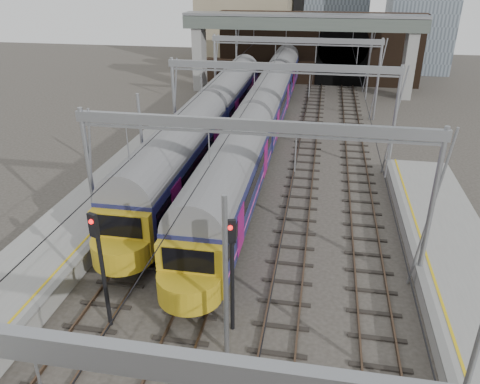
% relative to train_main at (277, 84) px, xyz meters
% --- Properties ---
extents(platform_left, '(4.32, 55.00, 1.12)m').
position_rel_train_main_xyz_m(platform_left, '(-8.18, -36.50, -2.08)').
color(platform_left, gray).
rests_on(platform_left, ground).
extents(tracks, '(14.40, 80.00, 0.22)m').
position_rel_train_main_xyz_m(tracks, '(2.00, -24.00, -2.61)').
color(tracks, '#4C3828').
rests_on(tracks, ground).
extents(overhead_line, '(16.80, 80.00, 8.00)m').
position_rel_train_main_xyz_m(overhead_line, '(2.00, -17.51, 3.94)').
color(overhead_line, gray).
rests_on(overhead_line, ground).
extents(retaining_wall, '(28.00, 2.75, 9.00)m').
position_rel_train_main_xyz_m(retaining_wall, '(3.40, 12.93, 1.70)').
color(retaining_wall, black).
rests_on(retaining_wall, ground).
extents(overbridge, '(28.00, 3.00, 9.25)m').
position_rel_train_main_xyz_m(overbridge, '(2.00, 7.00, 4.64)').
color(overbridge, gray).
rests_on(overbridge, ground).
extents(train_main, '(3.04, 70.19, 5.15)m').
position_rel_train_main_xyz_m(train_main, '(0.00, 0.00, 0.00)').
color(train_main, black).
rests_on(train_main, ground).
extents(train_second, '(3.11, 35.93, 5.24)m').
position_rel_train_main_xyz_m(train_second, '(-4.00, -15.02, 0.04)').
color(train_second, black).
rests_on(train_second, ground).
extents(signal_near_left, '(0.43, 0.49, 5.52)m').
position_rel_train_main_xyz_m(signal_near_left, '(-3.26, -36.38, 0.79)').
color(signal_near_left, black).
rests_on(signal_near_left, ground).
extents(signal_near_centre, '(0.41, 0.49, 5.39)m').
position_rel_train_main_xyz_m(signal_near_centre, '(1.97, -35.69, 0.72)').
color(signal_near_centre, black).
rests_on(signal_near_centre, ground).
extents(equip_cover_b, '(0.93, 0.75, 0.10)m').
position_rel_train_main_xyz_m(equip_cover_b, '(0.45, -37.74, -2.58)').
color(equip_cover_b, '#187AB6').
rests_on(equip_cover_b, ground).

